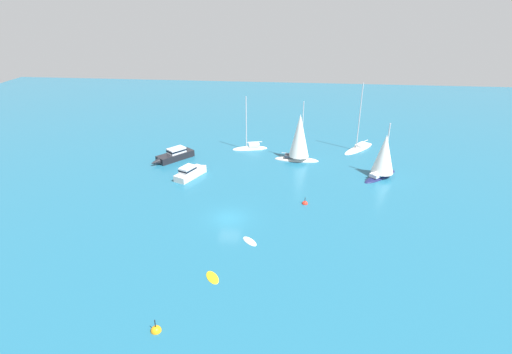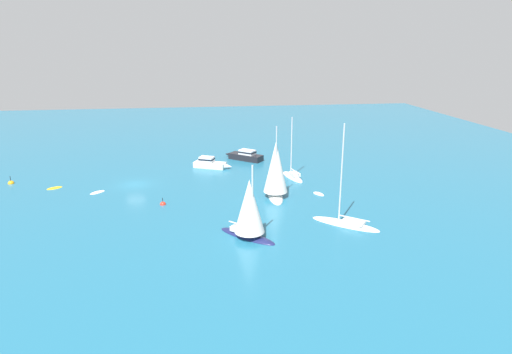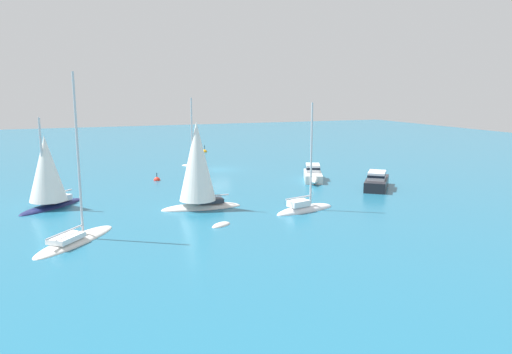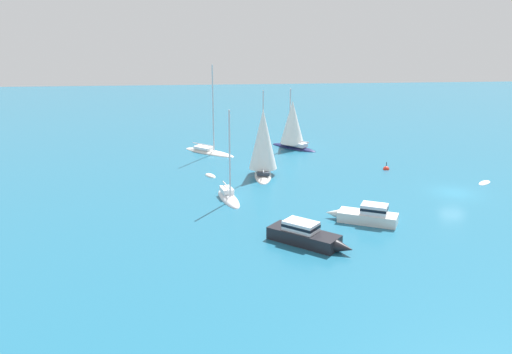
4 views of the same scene
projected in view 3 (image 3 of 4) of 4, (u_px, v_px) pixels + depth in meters
The scene contains 12 objects.
ground_plane at pixel (220, 170), 63.74m from camera, with size 161.68×161.68×0.00m, color #1E607F.
powerboat at pixel (377, 181), 51.92m from camera, with size 6.01×6.82×1.85m.
powerboat_1 at pixel (313, 174), 56.02m from camera, with size 4.02×6.49×1.81m.
ketch at pixel (304, 209), 42.27m from camera, with size 6.22×2.92×9.71m.
tender at pixel (197, 159), 73.81m from camera, with size 1.97×2.32×0.31m.
skiff at pixel (189, 166), 66.92m from camera, with size 2.14×2.23×0.35m.
tender_1 at pixel (221, 226), 37.72m from camera, with size 2.02×1.65×0.50m.
ketch_1 at pixel (47, 174), 42.86m from camera, with size 6.20×6.28×8.34m.
sloop at pixel (75, 239), 33.70m from camera, with size 6.57×7.38×11.84m.
yacht at pixel (198, 169), 42.55m from camera, with size 7.17×3.39×10.07m.
channel_buoy at pixel (205, 152), 81.31m from camera, with size 0.87×0.87×1.56m.
mooring_buoy at pixel (157, 180), 56.30m from camera, with size 0.76×0.76×1.26m.
Camera 3 is at (-18.69, -60.24, 10.36)m, focal length 34.51 mm.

